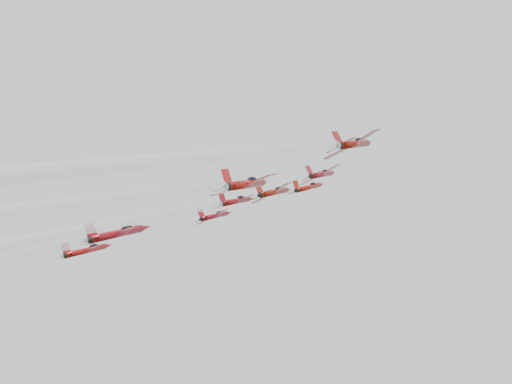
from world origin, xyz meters
The scene contains 6 objects.
jet_lead centered at (-3.03, 26.53, 155.37)m, with size 9.38×11.85×8.08m.
jet_row2_left centered at (-17.39, 11.81, 145.88)m, with size 8.62×10.88×7.42m.
jet_row2_center centered at (-0.55, 8.87, 143.99)m, with size 9.57×12.09×8.25m.
jet_row2_right centered at (10.01, 8.81, 143.94)m, with size 8.77×11.07×7.55m.
jet_center centered at (-2.36, -36.34, 114.79)m, with size 8.76×80.64×52.51m.
jet_rear_farright centered at (27.81, -49.96, 106.02)m, with size 8.62×79.31×51.65m.
Camera 1 is at (56.31, -77.42, 78.10)m, focal length 45.00 mm.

